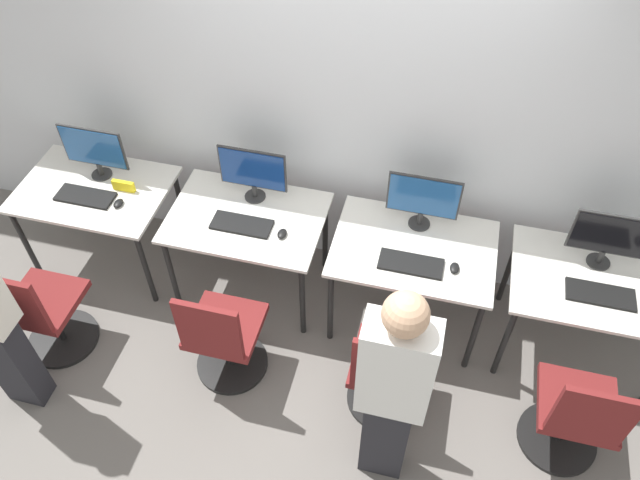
{
  "coord_description": "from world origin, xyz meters",
  "views": [
    {
      "loc": [
        0.64,
        -2.36,
        3.7
      ],
      "look_at": [
        0.0,
        0.15,
        0.88
      ],
      "focal_mm": 35.0,
      "sensor_mm": 36.0,
      "label": 1
    }
  ],
  "objects": [
    {
      "name": "desk_far_left",
      "position": [
        -1.7,
        0.37,
        0.65
      ],
      "size": [
        1.04,
        0.74,
        0.73
      ],
      "color": "silver",
      "rests_on": "ground_plane"
    },
    {
      "name": "wall_back",
      "position": [
        0.0,
        0.86,
        1.4
      ],
      "size": [
        12.0,
        0.05,
        2.8
      ],
      "color": "silver",
      "rests_on": "ground_plane"
    },
    {
      "name": "desk_right",
      "position": [
        0.57,
        0.37,
        0.65
      ],
      "size": [
        1.04,
        0.74,
        0.73
      ],
      "color": "silver",
      "rests_on": "ground_plane"
    },
    {
      "name": "keyboard_right",
      "position": [
        0.57,
        0.22,
        0.74
      ],
      "size": [
        0.4,
        0.17,
        0.02
      ],
      "color": "black",
      "rests_on": "desk_right"
    },
    {
      "name": "keyboard_far_right",
      "position": [
        1.7,
        0.26,
        0.74
      ],
      "size": [
        0.4,
        0.17,
        0.02
      ],
      "color": "black",
      "rests_on": "desk_far_right"
    },
    {
      "name": "mouse_right",
      "position": [
        0.84,
        0.24,
        0.75
      ],
      "size": [
        0.06,
        0.09,
        0.03
      ],
      "color": "black",
      "rests_on": "desk_right"
    },
    {
      "name": "mouse_far_left",
      "position": [
        -1.45,
        0.26,
        0.75
      ],
      "size": [
        0.06,
        0.09,
        0.03
      ],
      "color": "black",
      "rests_on": "desk_far_left"
    },
    {
      "name": "office_chair_right",
      "position": [
        0.55,
        -0.39,
        0.38
      ],
      "size": [
        0.48,
        0.48,
        0.91
      ],
      "color": "black",
      "rests_on": "ground_plane"
    },
    {
      "name": "monitor_far_right",
      "position": [
        1.7,
        0.52,
        0.96
      ],
      "size": [
        0.47,
        0.14,
        0.41
      ],
      "color": "#2D2D2D",
      "rests_on": "desk_far_right"
    },
    {
      "name": "office_chair_far_left",
      "position": [
        -1.71,
        -0.49,
        0.38
      ],
      "size": [
        0.48,
        0.48,
        0.91
      ],
      "color": "black",
      "rests_on": "ground_plane"
    },
    {
      "name": "monitor_far_left",
      "position": [
        -1.7,
        0.51,
        0.96
      ],
      "size": [
        0.47,
        0.14,
        0.41
      ],
      "color": "#2D2D2D",
      "rests_on": "desk_far_left"
    },
    {
      "name": "person_right",
      "position": [
        0.61,
        -0.75,
        0.89
      ],
      "size": [
        0.36,
        0.21,
        1.63
      ],
      "color": "#232328",
      "rests_on": "ground_plane"
    },
    {
      "name": "office_chair_far_right",
      "position": [
        1.64,
        -0.4,
        0.38
      ],
      "size": [
        0.48,
        0.48,
        0.91
      ],
      "color": "black",
      "rests_on": "ground_plane"
    },
    {
      "name": "desk_far_right",
      "position": [
        1.7,
        0.37,
        0.65
      ],
      "size": [
        1.04,
        0.74,
        0.73
      ],
      "color": "silver",
      "rests_on": "ground_plane"
    },
    {
      "name": "placard_far_left",
      "position": [
        -1.47,
        0.4,
        0.77
      ],
      "size": [
        0.16,
        0.03,
        0.08
      ],
      "color": "yellow",
      "rests_on": "desk_far_left"
    },
    {
      "name": "ground_plane",
      "position": [
        0.0,
        0.0,
        0.0
      ],
      "size": [
        20.0,
        20.0,
        0.0
      ],
      "primitive_type": "plane",
      "color": "slate"
    },
    {
      "name": "mouse_left",
      "position": [
        -0.28,
        0.26,
        0.75
      ],
      "size": [
        0.06,
        0.09,
        0.03
      ],
      "color": "black",
      "rests_on": "desk_left"
    },
    {
      "name": "office_chair_left",
      "position": [
        -0.49,
        -0.38,
        0.38
      ],
      "size": [
        0.48,
        0.48,
        0.91
      ],
      "color": "black",
      "rests_on": "ground_plane"
    },
    {
      "name": "monitor_left",
      "position": [
        -0.57,
        0.56,
        0.96
      ],
      "size": [
        0.47,
        0.14,
        0.41
      ],
      "color": "#2D2D2D",
      "rests_on": "desk_left"
    },
    {
      "name": "desk_left",
      "position": [
        -0.57,
        0.37,
        0.65
      ],
      "size": [
        1.04,
        0.74,
        0.73
      ],
      "color": "silver",
      "rests_on": "ground_plane"
    },
    {
      "name": "keyboard_left",
      "position": [
        -0.57,
        0.28,
        0.74
      ],
      "size": [
        0.4,
        0.17,
        0.02
      ],
      "color": "black",
      "rests_on": "desk_left"
    },
    {
      "name": "monitor_right",
      "position": [
        0.57,
        0.58,
        0.96
      ],
      "size": [
        0.47,
        0.14,
        0.41
      ],
      "color": "#2D2D2D",
      "rests_on": "desk_right"
    },
    {
      "name": "keyboard_far_left",
      "position": [
        -1.7,
        0.27,
        0.74
      ],
      "size": [
        0.4,
        0.17,
        0.02
      ],
      "color": "black",
      "rests_on": "desk_far_left"
    }
  ]
}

